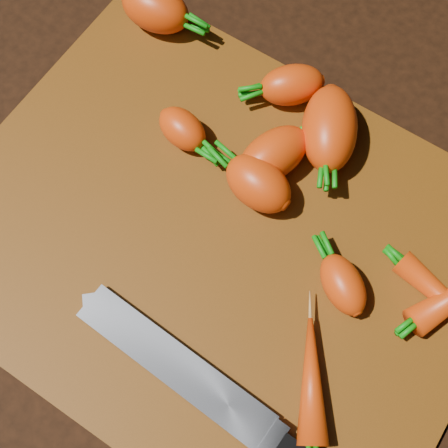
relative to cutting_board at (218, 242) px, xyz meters
The scene contains 11 objects.
ground 0.01m from the cutting_board, ahead, with size 2.00×2.00×0.01m, color black.
cutting_board is the anchor object (origin of this frame).
carrot_0 0.26m from the cutting_board, 138.22° to the left, with size 0.07×0.05×0.05m, color #DF3B05.
carrot_1 0.07m from the cutting_board, 84.65° to the left, with size 0.07×0.05×0.05m, color #DF3B05.
carrot_2 0.15m from the cutting_board, 77.40° to the left, with size 0.09×0.05×0.05m, color #DF3B05.
carrot_3 0.10m from the cutting_board, 89.13° to the left, with size 0.08×0.04×0.04m, color #DF3B05.
carrot_4 0.17m from the cutting_board, 98.23° to the left, with size 0.06×0.04×0.04m, color #DF3B05.
carrot_5 0.12m from the cutting_board, 141.26° to the left, with size 0.05×0.04×0.04m, color #DF3B05.
carrot_6 0.12m from the cutting_board, ahead, with size 0.06×0.03×0.03m, color #DF3B05.
carrot_9 0.15m from the cutting_board, 25.55° to the right, with size 0.10×0.03×0.03m, color #DF3B05.
knife 0.13m from the cutting_board, 66.14° to the right, with size 0.31×0.04×0.02m.
Camera 1 is at (0.11, -0.16, 0.56)m, focal length 50.00 mm.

